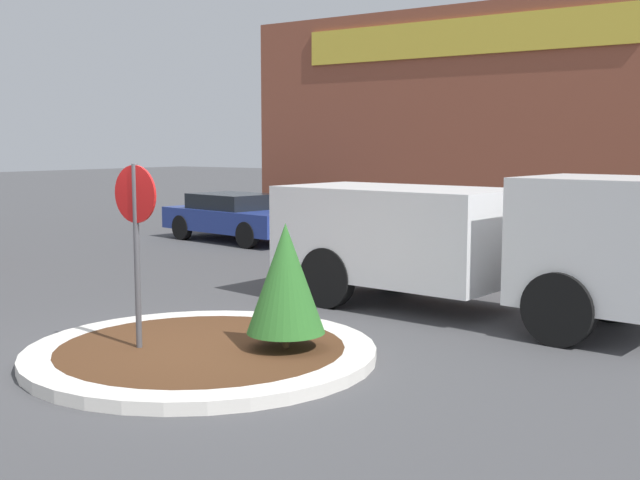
% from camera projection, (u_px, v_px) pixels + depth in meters
% --- Properties ---
extents(ground_plane, '(120.00, 120.00, 0.00)m').
position_uv_depth(ground_plane, '(202.00, 358.00, 9.68)').
color(ground_plane, '#474749').
extents(traffic_island, '(4.22, 4.22, 0.14)m').
position_uv_depth(traffic_island, '(202.00, 352.00, 9.68)').
color(traffic_island, silver).
rests_on(traffic_island, ground_plane).
extents(stop_sign, '(0.68, 0.07, 2.35)m').
position_uv_depth(stop_sign, '(136.00, 225.00, 9.45)').
color(stop_sign, '#4C4C51').
rests_on(stop_sign, ground_plane).
extents(island_shrub, '(0.94, 0.94, 1.50)m').
position_uv_depth(island_shrub, '(286.00, 278.00, 9.49)').
color(island_shrub, brown).
rests_on(island_shrub, traffic_island).
extents(utility_truck, '(6.27, 2.48, 2.14)m').
position_uv_depth(utility_truck, '(465.00, 238.00, 12.04)').
color(utility_truck, white).
rests_on(utility_truck, ground_plane).
extents(storefront_building, '(12.48, 6.07, 6.00)m').
position_uv_depth(storefront_building, '(502.00, 129.00, 22.44)').
color(storefront_building, brown).
rests_on(storefront_building, ground_plane).
extents(parked_sedan_blue, '(4.51, 2.42, 1.26)m').
position_uv_depth(parked_sedan_blue, '(236.00, 216.00, 21.30)').
color(parked_sedan_blue, navy).
rests_on(parked_sedan_blue, ground_plane).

